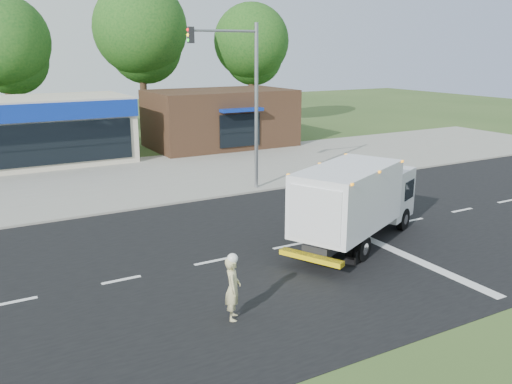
{
  "coord_description": "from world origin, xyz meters",
  "views": [
    {
      "loc": [
        -9.9,
        -15.25,
        6.8
      ],
      "look_at": [
        -0.43,
        1.55,
        1.7
      ],
      "focal_mm": 38.0,
      "sensor_mm": 36.0,
      "label": 1
    }
  ],
  "objects": [
    {
      "name": "ground",
      "position": [
        0.0,
        0.0,
        0.0
      ],
      "size": [
        120.0,
        120.0,
        0.0
      ],
      "primitive_type": "plane",
      "color": "#385123",
      "rests_on": "ground"
    },
    {
      "name": "traffic_signal_pole",
      "position": [
        2.35,
        7.6,
        4.92
      ],
      "size": [
        3.51,
        0.25,
        8.0
      ],
      "color": "gray",
      "rests_on": "ground"
    },
    {
      "name": "parking_apron",
      "position": [
        0.0,
        14.0,
        0.01
      ],
      "size": [
        60.0,
        9.0,
        0.02
      ],
      "primitive_type": "cube",
      "color": "gray",
      "rests_on": "ground"
    },
    {
      "name": "background_trees",
      "position": [
        -0.85,
        28.16,
        7.38
      ],
      "size": [
        36.77,
        7.39,
        12.1
      ],
      "color": "#332114",
      "rests_on": "ground"
    },
    {
      "name": "brown_storefront",
      "position": [
        7.0,
        19.98,
        2.0
      ],
      "size": [
        10.0,
        6.7,
        4.0
      ],
      "color": "#382316",
      "rests_on": "ground"
    },
    {
      "name": "ems_box_truck",
      "position": [
        2.23,
        -0.94,
        1.71
      ],
      "size": [
        6.93,
        4.76,
        2.97
      ],
      "rotation": [
        0.0,
        0.0,
        0.45
      ],
      "color": "black",
      "rests_on": "ground"
    },
    {
      "name": "emergency_worker",
      "position": [
        -4.13,
        -3.82,
        0.89
      ],
      "size": [
        0.64,
        0.74,
        1.81
      ],
      "rotation": [
        0.0,
        0.0,
        1.1
      ],
      "color": "#C7BE85",
      "rests_on": "ground"
    },
    {
      "name": "lane_markings",
      "position": [
        1.35,
        -1.35,
        0.02
      ],
      "size": [
        55.2,
        7.0,
        0.01
      ],
      "color": "silver",
      "rests_on": "road_asphalt"
    },
    {
      "name": "sidewalk",
      "position": [
        0.0,
        8.2,
        0.06
      ],
      "size": [
        60.0,
        2.4,
        0.12
      ],
      "primitive_type": "cube",
      "color": "gray",
      "rests_on": "ground"
    },
    {
      "name": "road_asphalt",
      "position": [
        0.0,
        0.0,
        0.0
      ],
      "size": [
        60.0,
        14.0,
        0.02
      ],
      "primitive_type": "cube",
      "color": "black",
      "rests_on": "ground"
    }
  ]
}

